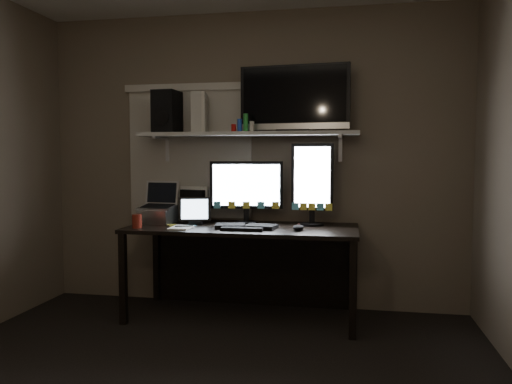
% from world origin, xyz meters
% --- Properties ---
extents(back_wall, '(3.60, 0.00, 3.60)m').
position_xyz_m(back_wall, '(0.00, 1.80, 1.25)').
color(back_wall, '#695C4B').
rests_on(back_wall, floor).
extents(window_blinds, '(1.10, 0.02, 1.10)m').
position_xyz_m(window_blinds, '(-0.55, 1.79, 1.30)').
color(window_blinds, beige).
rests_on(window_blinds, back_wall).
extents(desk, '(1.80, 0.75, 0.73)m').
position_xyz_m(desk, '(0.00, 1.55, 0.55)').
color(desk, black).
rests_on(desk, floor).
extents(wall_shelf, '(1.80, 0.35, 0.03)m').
position_xyz_m(wall_shelf, '(0.00, 1.62, 1.46)').
color(wall_shelf, beige).
rests_on(wall_shelf, back_wall).
extents(monitor_landscape, '(0.60, 0.15, 0.53)m').
position_xyz_m(monitor_landscape, '(-0.01, 1.61, 0.99)').
color(monitor_landscape, black).
rests_on(monitor_landscape, desk).
extents(monitor_portrait, '(0.34, 0.08, 0.67)m').
position_xyz_m(monitor_portrait, '(0.54, 1.59, 1.06)').
color(monitor_portrait, black).
rests_on(monitor_portrait, desk).
extents(keyboard, '(0.49, 0.20, 0.03)m').
position_xyz_m(keyboard, '(0.04, 1.33, 0.74)').
color(keyboard, black).
rests_on(keyboard, desk).
extents(mouse, '(0.09, 0.13, 0.04)m').
position_xyz_m(mouse, '(0.46, 1.29, 0.75)').
color(mouse, black).
rests_on(mouse, desk).
extents(notepad, '(0.15, 0.21, 0.01)m').
position_xyz_m(notepad, '(-0.44, 1.23, 0.74)').
color(notepad, white).
rests_on(notepad, desk).
extents(tablet, '(0.27, 0.17, 0.22)m').
position_xyz_m(tablet, '(-0.40, 1.45, 0.84)').
color(tablet, black).
rests_on(tablet, desk).
extents(file_sorter, '(0.24, 0.16, 0.29)m').
position_xyz_m(file_sorter, '(-0.49, 1.72, 0.87)').
color(file_sorter, black).
rests_on(file_sorter, desk).
extents(laptop, '(0.32, 0.27, 0.34)m').
position_xyz_m(laptop, '(-0.73, 1.48, 0.90)').
color(laptop, silver).
rests_on(laptop, desk).
extents(cup, '(0.08, 0.08, 0.11)m').
position_xyz_m(cup, '(-0.78, 1.18, 0.78)').
color(cup, maroon).
rests_on(cup, desk).
extents(sticky_notes, '(0.33, 0.27, 0.00)m').
position_xyz_m(sticky_notes, '(-0.47, 1.32, 0.73)').
color(sticky_notes, gold).
rests_on(sticky_notes, desk).
extents(tv, '(0.90, 0.24, 0.54)m').
position_xyz_m(tv, '(0.38, 1.66, 1.75)').
color(tv, black).
rests_on(tv, wall_shelf).
extents(game_console, '(0.13, 0.29, 0.33)m').
position_xyz_m(game_console, '(-0.39, 1.62, 1.64)').
color(game_console, '#BDB6AB').
rests_on(game_console, wall_shelf).
extents(speaker, '(0.20, 0.24, 0.35)m').
position_xyz_m(speaker, '(-0.69, 1.62, 1.66)').
color(speaker, black).
rests_on(speaker, wall_shelf).
extents(bottles, '(0.24, 0.06, 0.15)m').
position_xyz_m(bottles, '(-0.02, 1.55, 1.56)').
color(bottles, '#A50F0C').
rests_on(bottles, wall_shelf).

